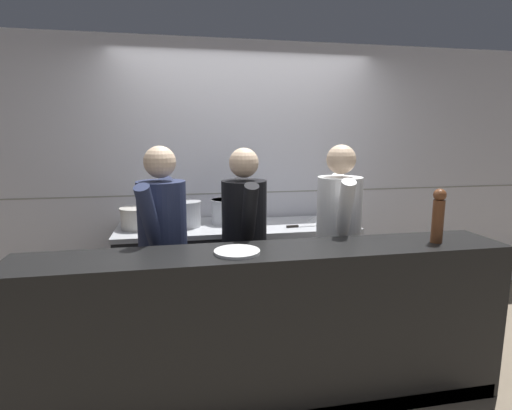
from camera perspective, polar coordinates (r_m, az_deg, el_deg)
The scene contains 15 objects.
ground_plane at distance 3.17m, azimuth 2.94°, elevation -22.80°, with size 14.00×14.00×0.00m, color #7F705B.
wall_back_tiled at distance 3.98m, azimuth -1.50°, elevation 3.98°, with size 8.00×0.06×2.60m.
oven_range at distance 3.72m, azimuth -9.83°, elevation -9.90°, with size 1.19×0.71×0.92m.
prep_counter at distance 3.90m, azimuth 6.66°, elevation -9.11°, with size 0.91×0.65×0.90m.
pass_counter at distance 2.61m, azimuth 1.92°, elevation -17.47°, with size 3.02×0.45×1.04m.
stock_pot at distance 3.57m, azimuth -16.53°, elevation -1.72°, with size 0.30×0.30×0.19m.
sauce_pot at distance 3.55m, azimuth -9.85°, elevation -1.18°, with size 0.25×0.25×0.23m.
braising_pot at distance 3.64m, azimuth -4.44°, elevation -0.83°, with size 0.26×0.26×0.22m.
mixing_bowl_steel at distance 3.90m, azimuth 9.50°, elevation -1.60°, with size 0.27×0.27×0.09m.
chefs_knife at distance 3.62m, azimuth 6.39°, elevation -3.03°, with size 0.33×0.06×0.02m.
plated_dish_main at distance 2.35m, azimuth -2.73°, elevation -6.69°, with size 0.27×0.27×0.02m.
pepper_mill at distance 2.79m, azimuth 24.59°, elevation -1.25°, with size 0.08×0.08×0.35m.
chef_head_cook at distance 2.89m, azimuth -13.08°, elevation -6.40°, with size 0.43×0.71×1.65m.
chef_sous at distance 2.99m, azimuth -1.69°, elevation -5.78°, with size 0.33×0.71×1.63m.
chef_line at distance 3.12m, azimuth 11.65°, elevation -5.07°, with size 0.40×0.72×1.65m.
Camera 1 is at (-0.66, -2.58, 1.72)m, focal length 28.00 mm.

